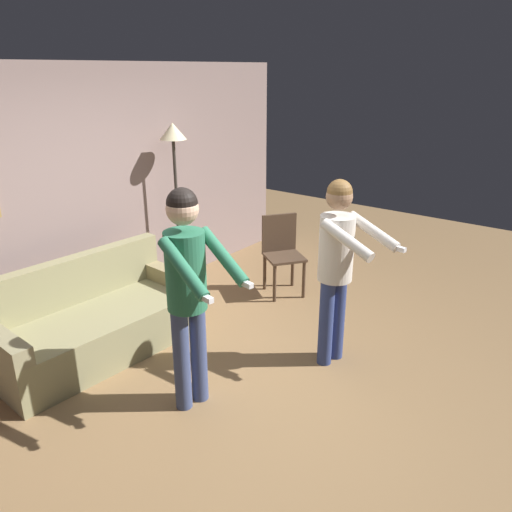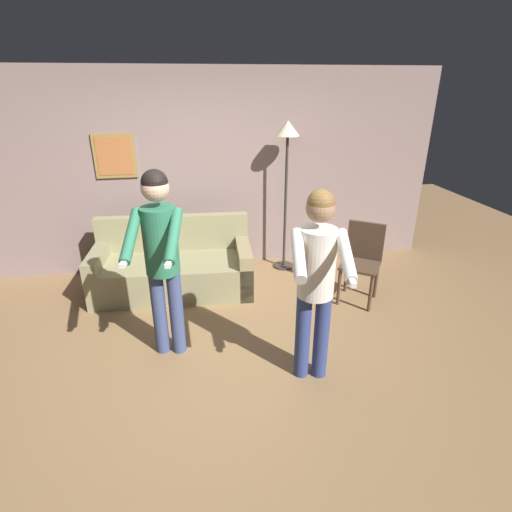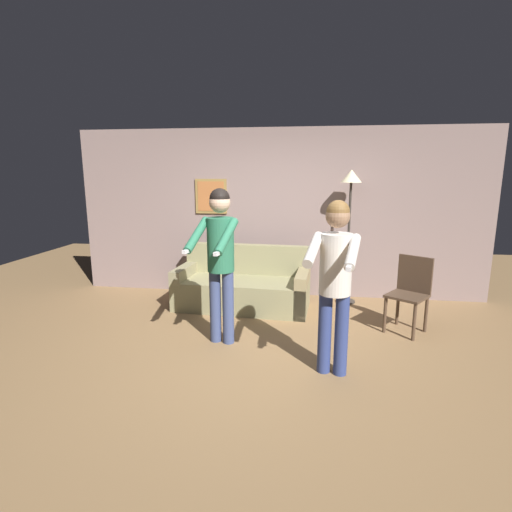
% 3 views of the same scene
% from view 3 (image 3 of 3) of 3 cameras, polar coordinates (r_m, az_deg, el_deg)
% --- Properties ---
extents(ground_plane, '(12.00, 12.00, 0.00)m').
position_cam_3_polar(ground_plane, '(4.55, 0.55, -13.29)').
color(ground_plane, olive).
extents(back_wall_assembly, '(6.40, 0.09, 2.60)m').
position_cam_3_polar(back_wall_assembly, '(6.29, 3.07, 6.09)').
color(back_wall_assembly, gray).
rests_on(back_wall_assembly, ground_plane).
extents(couch, '(1.95, 0.96, 0.87)m').
position_cam_3_polar(couch, '(5.84, -1.87, -4.60)').
color(couch, '#8C865E').
rests_on(couch, ground_plane).
extents(torchiere_lamp, '(0.30, 0.30, 1.97)m').
position_cam_3_polar(torchiere_lamp, '(5.96, 13.35, 8.35)').
color(torchiere_lamp, '#332D28').
rests_on(torchiere_lamp, ground_plane).
extents(person_standing_left, '(0.51, 0.71, 1.77)m').
position_cam_3_polar(person_standing_left, '(4.43, -5.17, 0.69)').
color(person_standing_left, '#3B4873').
rests_on(person_standing_left, ground_plane).
extents(person_standing_right, '(0.52, 0.73, 1.69)m').
position_cam_3_polar(person_standing_right, '(3.78, 11.26, -2.29)').
color(person_standing_right, navy).
rests_on(person_standing_right, ground_plane).
extents(dining_chair_distant, '(0.59, 0.59, 0.93)m').
position_cam_3_polar(dining_chair_distant, '(5.25, 21.18, -4.48)').
color(dining_chair_distant, '#4C3828').
rests_on(dining_chair_distant, ground_plane).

